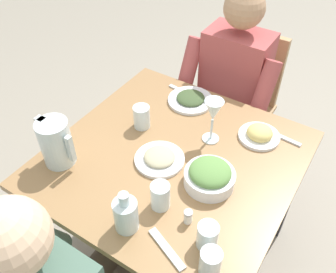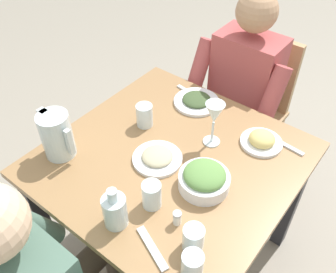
{
  "view_description": "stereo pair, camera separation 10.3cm",
  "coord_description": "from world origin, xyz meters",
  "px_view_note": "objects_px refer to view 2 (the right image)",
  "views": [
    {
      "loc": [
        0.52,
        -0.85,
        1.75
      ],
      "look_at": [
        -0.05,
        0.05,
        0.76
      ],
      "focal_mm": 39.23,
      "sensor_mm": 36.0,
      "label": 1
    },
    {
      "loc": [
        0.6,
        -0.79,
        1.75
      ],
      "look_at": [
        -0.05,
        0.05,
        0.76
      ],
      "focal_mm": 39.23,
      "sensor_mm": 36.0,
      "label": 2
    }
  ],
  "objects_px": {
    "dining_table": "(171,176)",
    "water_glass_far_right": "(145,115)",
    "salt_shaker": "(177,218)",
    "diner_far": "(234,99)",
    "water_glass_center": "(193,239)",
    "water_pitcher": "(57,135)",
    "wine_glass": "(214,115)",
    "plate_fries": "(262,140)",
    "water_glass_far_left": "(192,265)",
    "oil_carafe": "(115,212)",
    "plate_dolmas": "(197,101)",
    "plate_beans": "(157,157)",
    "chair_far": "(250,102)",
    "water_glass_near_right": "(152,195)",
    "salad_bowl": "(204,179)"
  },
  "relations": [
    {
      "from": "chair_far",
      "to": "water_pitcher",
      "type": "relative_size",
      "value": 4.49
    },
    {
      "from": "wine_glass",
      "to": "dining_table",
      "type": "bearing_deg",
      "value": -114.39
    },
    {
      "from": "diner_far",
      "to": "water_pitcher",
      "type": "xyz_separation_m",
      "value": [
        -0.31,
        -0.84,
        0.19
      ]
    },
    {
      "from": "water_pitcher",
      "to": "wine_glass",
      "type": "relative_size",
      "value": 0.97
    },
    {
      "from": "diner_far",
      "to": "water_glass_far_left",
      "type": "relative_size",
      "value": 11.76
    },
    {
      "from": "plate_beans",
      "to": "water_glass_far_right",
      "type": "distance_m",
      "value": 0.22
    },
    {
      "from": "water_pitcher",
      "to": "plate_fries",
      "type": "distance_m",
      "value": 0.8
    },
    {
      "from": "chair_far",
      "to": "diner_far",
      "type": "relative_size",
      "value": 0.74
    },
    {
      "from": "dining_table",
      "to": "wine_glass",
      "type": "relative_size",
      "value": 4.72
    },
    {
      "from": "water_pitcher",
      "to": "wine_glass",
      "type": "bearing_deg",
      "value": 44.12
    },
    {
      "from": "salad_bowl",
      "to": "oil_carafe",
      "type": "bearing_deg",
      "value": -114.83
    },
    {
      "from": "dining_table",
      "to": "water_glass_near_right",
      "type": "relative_size",
      "value": 9.07
    },
    {
      "from": "diner_far",
      "to": "plate_dolmas",
      "type": "relative_size",
      "value": 5.49
    },
    {
      "from": "diner_far",
      "to": "water_glass_near_right",
      "type": "xyz_separation_m",
      "value": [
        0.14,
        -0.81,
        0.14
      ]
    },
    {
      "from": "wine_glass",
      "to": "plate_beans",
      "type": "bearing_deg",
      "value": -117.07
    },
    {
      "from": "dining_table",
      "to": "oil_carafe",
      "type": "distance_m",
      "value": 0.39
    },
    {
      "from": "dining_table",
      "to": "plate_fries",
      "type": "xyz_separation_m",
      "value": [
        0.24,
        0.28,
        0.13
      ]
    },
    {
      "from": "chair_far",
      "to": "water_glass_far_right",
      "type": "relative_size",
      "value": 8.49
    },
    {
      "from": "water_glass_near_right",
      "to": "water_glass_far_right",
      "type": "distance_m",
      "value": 0.42
    },
    {
      "from": "dining_table",
      "to": "oil_carafe",
      "type": "xyz_separation_m",
      "value": [
        0.04,
        -0.35,
        0.17
      ]
    },
    {
      "from": "plate_fries",
      "to": "plate_beans",
      "type": "bearing_deg",
      "value": -129.62
    },
    {
      "from": "plate_dolmas",
      "to": "salt_shaker",
      "type": "xyz_separation_m",
      "value": [
        0.32,
        -0.57,
        0.01
      ]
    },
    {
      "from": "dining_table",
      "to": "plate_dolmas",
      "type": "distance_m",
      "value": 0.38
    },
    {
      "from": "chair_far",
      "to": "water_glass_near_right",
      "type": "height_order",
      "value": "chair_far"
    },
    {
      "from": "diner_far",
      "to": "plate_dolmas",
      "type": "height_order",
      "value": "diner_far"
    },
    {
      "from": "chair_far",
      "to": "plate_beans",
      "type": "bearing_deg",
      "value": -88.84
    },
    {
      "from": "plate_beans",
      "to": "plate_dolmas",
      "type": "distance_m",
      "value": 0.4
    },
    {
      "from": "plate_fries",
      "to": "plate_dolmas",
      "type": "distance_m",
      "value": 0.36
    },
    {
      "from": "dining_table",
      "to": "diner_far",
      "type": "xyz_separation_m",
      "value": [
        -0.05,
        0.59,
        0.02
      ]
    },
    {
      "from": "diner_far",
      "to": "oil_carafe",
      "type": "height_order",
      "value": "diner_far"
    },
    {
      "from": "salt_shaker",
      "to": "diner_far",
      "type": "bearing_deg",
      "value": 107.05
    },
    {
      "from": "plate_fries",
      "to": "water_glass_far_left",
      "type": "distance_m",
      "value": 0.63
    },
    {
      "from": "plate_beans",
      "to": "water_glass_far_left",
      "type": "relative_size",
      "value": 1.99
    },
    {
      "from": "plate_fries",
      "to": "water_glass_far_left",
      "type": "bearing_deg",
      "value": -80.94
    },
    {
      "from": "plate_beans",
      "to": "wine_glass",
      "type": "bearing_deg",
      "value": 62.93
    },
    {
      "from": "dining_table",
      "to": "water_pitcher",
      "type": "height_order",
      "value": "water_pitcher"
    },
    {
      "from": "salad_bowl",
      "to": "wine_glass",
      "type": "xyz_separation_m",
      "value": [
        -0.1,
        0.21,
        0.1
      ]
    },
    {
      "from": "diner_far",
      "to": "water_glass_center",
      "type": "relative_size",
      "value": 12.4
    },
    {
      "from": "water_glass_center",
      "to": "water_glass_far_right",
      "type": "distance_m",
      "value": 0.61
    },
    {
      "from": "dining_table",
      "to": "water_glass_far_right",
      "type": "height_order",
      "value": "water_glass_far_right"
    },
    {
      "from": "dining_table",
      "to": "diner_far",
      "type": "height_order",
      "value": "diner_far"
    },
    {
      "from": "oil_carafe",
      "to": "salt_shaker",
      "type": "relative_size",
      "value": 3.05
    },
    {
      "from": "water_pitcher",
      "to": "water_glass_far_right",
      "type": "bearing_deg",
      "value": 66.21
    },
    {
      "from": "water_glass_center",
      "to": "water_glass_near_right",
      "type": "bearing_deg",
      "value": 167.23
    },
    {
      "from": "plate_beans",
      "to": "plate_dolmas",
      "type": "relative_size",
      "value": 0.93
    },
    {
      "from": "water_pitcher",
      "to": "water_glass_center",
      "type": "distance_m",
      "value": 0.65
    },
    {
      "from": "water_glass_center",
      "to": "water_glass_near_right",
      "type": "xyz_separation_m",
      "value": [
        -0.21,
        0.05,
        0.0
      ]
    },
    {
      "from": "wine_glass",
      "to": "salad_bowl",
      "type": "bearing_deg",
      "value": -63.63
    },
    {
      "from": "water_glass_far_right",
      "to": "salt_shaker",
      "type": "relative_size",
      "value": 1.86
    },
    {
      "from": "chair_far",
      "to": "water_pitcher",
      "type": "height_order",
      "value": "water_pitcher"
    }
  ]
}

